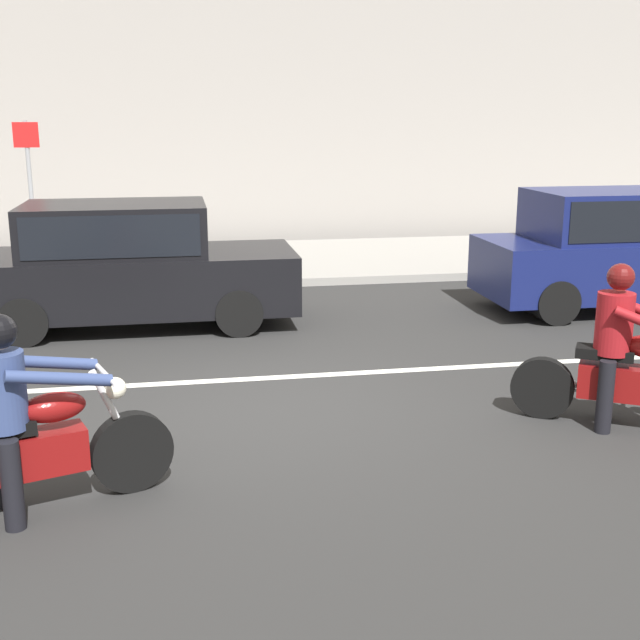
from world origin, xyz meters
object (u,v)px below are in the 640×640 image
Objects in this scene: motorcycle_with_rider_crimson at (623,362)px; street_sign_post at (30,180)px; parked_sedan_black at (128,264)px; motorcycle_with_rider_denim_blue at (22,434)px; parked_hatchback_navy at (611,248)px.

street_sign_post is at bearing 126.80° from motorcycle_with_rider_crimson.
motorcycle_with_rider_crimson is 6.69m from parked_sedan_black.
parked_sedan_black is at bearing 84.91° from motorcycle_with_rider_denim_blue.
motorcycle_with_rider_crimson is 5.30m from motorcycle_with_rider_denim_blue.
parked_hatchback_navy is at bearing 35.04° from motorcycle_with_rider_denim_blue.
motorcycle_with_rider_denim_blue is 0.81× the size of street_sign_post.
street_sign_post is at bearing 114.41° from parked_sedan_black.
parked_hatchback_navy is 1.46× the size of street_sign_post.
parked_hatchback_navy reaches higher than motorcycle_with_rider_denim_blue.
parked_hatchback_navy is at bearing 62.19° from motorcycle_with_rider_crimson.
parked_hatchback_navy is (7.61, 5.34, 0.30)m from motorcycle_with_rider_denim_blue.
street_sign_post reaches higher than motorcycle_with_rider_denim_blue.
parked_hatchback_navy is (7.12, -0.21, 0.05)m from parked_sedan_black.
parked_sedan_black is at bearing -65.59° from street_sign_post.
street_sign_post is (-1.87, 4.12, 0.86)m from parked_sedan_black.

